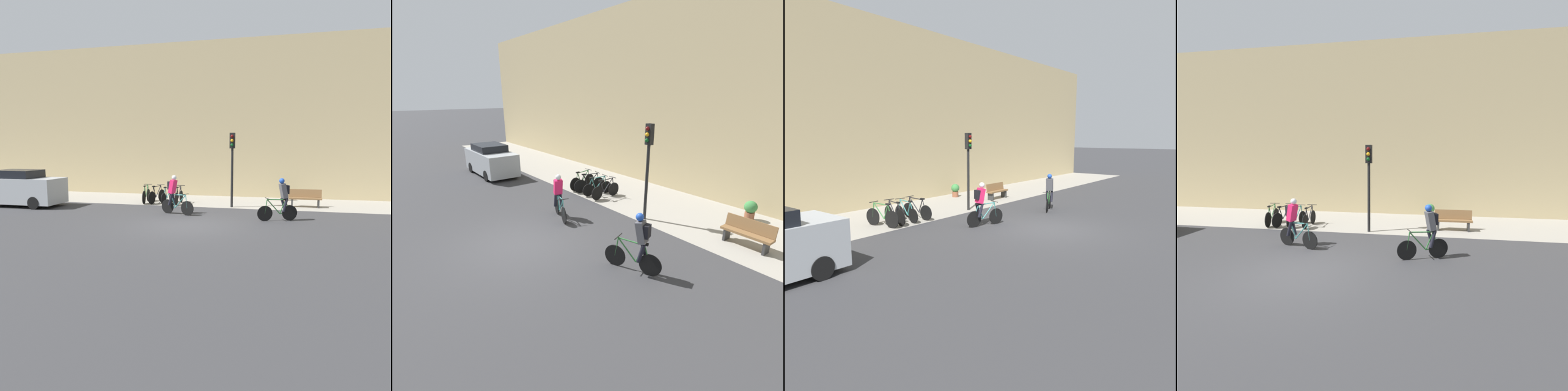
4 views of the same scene
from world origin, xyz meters
TOP-DOWN VIEW (x-y plane):
  - ground at (0.00, 0.00)m, footprint 200.00×200.00m
  - kerb_strip at (0.00, 6.75)m, footprint 44.00×4.50m
  - building_facade at (0.00, 9.30)m, footprint 44.00×0.60m
  - cyclist_pink at (-1.20, 2.30)m, footprint 1.64×0.64m
  - cyclist_grey at (3.55, 1.84)m, footprint 1.59×0.70m
  - parked_bike_0 at (-3.71, 5.33)m, footprint 0.46×1.71m
  - parked_bike_1 at (-3.09, 5.33)m, footprint 0.50×1.69m
  - parked_bike_2 at (-2.48, 5.33)m, footprint 0.46×1.64m
  - parked_bike_3 at (-1.86, 5.33)m, footprint 0.46×1.72m
  - traffic_light_pole at (1.05, 4.86)m, footprint 0.26×0.30m
  - bench at (4.63, 5.76)m, footprint 1.59×0.44m
  - parked_car at (-9.54, 2.73)m, footprint 4.30×1.84m
  - potted_plant at (3.64, 8.05)m, footprint 0.48×0.48m

SIDE VIEW (x-z plane):
  - ground at x=0.00m, z-range 0.00..0.00m
  - kerb_strip at x=0.00m, z-range 0.00..0.01m
  - parked_bike_2 at x=-2.48m, z-range -0.09..0.85m
  - parked_bike_3 at x=-1.86m, z-range -0.08..0.88m
  - parked_bike_1 at x=-3.09m, z-range -0.08..0.90m
  - parked_bike_0 at x=-3.71m, z-range -0.08..0.90m
  - potted_plant at x=3.64m, z-range 0.05..0.83m
  - bench at x=4.63m, z-range 0.02..0.91m
  - parked_car at x=-9.54m, z-range -0.03..1.82m
  - cyclist_pink at x=-1.20m, z-range 0.06..1.83m
  - cyclist_grey at x=3.55m, z-range 0.07..1.83m
  - traffic_light_pole at x=1.05m, z-range 0.71..4.41m
  - building_facade at x=0.00m, z-range 0.00..9.30m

